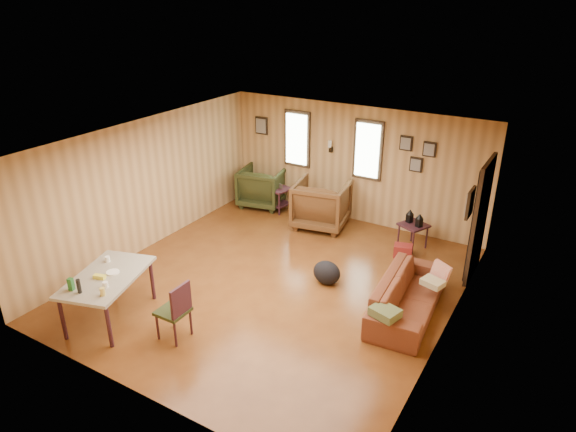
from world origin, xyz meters
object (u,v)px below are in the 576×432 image
Objects in this scene: recliner_brown at (321,202)px; recliner_green at (263,185)px; side_table at (414,223)px; dining_table at (106,280)px; end_table at (278,195)px; sofa at (409,290)px.

recliner_green is at bearing -21.62° from recliner_brown.
dining_table reaches higher than side_table.
dining_table is (0.46, -4.75, 0.18)m from recliner_green.
side_table is at bearing -3.78° from end_table.
side_table is at bearing 38.70° from dining_table.
side_table is at bearing 163.75° from recliner_green.
sofa is 2.10× the size of recliner_green.
dining_table reaches higher than sofa.
recliner_green reaches higher than end_table.
end_table is 0.88× the size of side_table.
recliner_green is 1.31× the size of side_table.
dining_table is at bearing -124.48° from side_table.
dining_table is at bearing 83.87° from recliner_green.
recliner_brown reaches higher than recliner_green.
side_table is (3.53, -0.28, 0.02)m from recliner_green.
recliner_green reaches higher than dining_table.
dining_table is at bearing 64.77° from recliner_brown.
recliner_brown is 1.90m from side_table.
recliner_brown is 4.59m from dining_table.
recliner_green is at bearing 78.71° from dining_table.
side_table is (1.90, 0.04, -0.03)m from recliner_brown.
dining_table is (-3.69, -2.37, 0.26)m from sofa.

